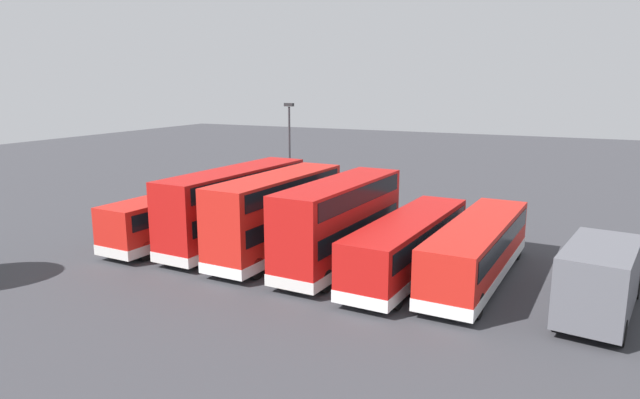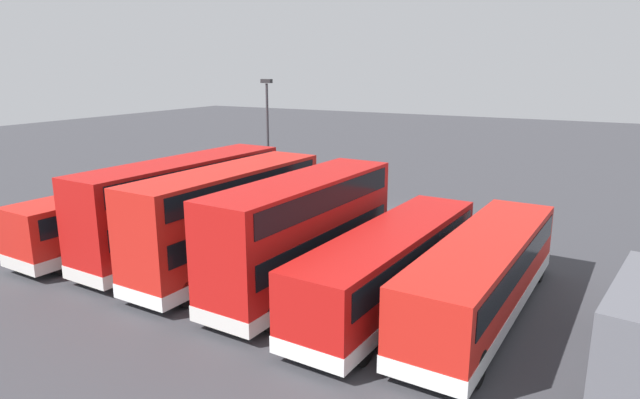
{
  "view_description": "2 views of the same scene",
  "coord_description": "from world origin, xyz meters",
  "px_view_note": "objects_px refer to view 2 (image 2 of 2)",
  "views": [
    {
      "loc": [
        -13.17,
        38.05,
        9.51
      ],
      "look_at": [
        2.8,
        4.89,
        1.81
      ],
      "focal_mm": 31.46,
      "sensor_mm": 36.0,
      "label": 1
    },
    {
      "loc": [
        -12.34,
        29.95,
        8.78
      ],
      "look_at": [
        1.91,
        3.92,
        1.5
      ],
      "focal_mm": 30.49,
      "sensor_mm": 36.0,
      "label": 2
    }
  ],
  "objects_px": {
    "lamp_post_tall": "(268,134)",
    "bus_single_deck_second": "(391,264)",
    "bus_double_decker_third": "(304,231)",
    "bus_single_deck_sixth": "(131,211)",
    "car_small_green": "(178,182)",
    "bus_single_deck_near_end": "(484,273)",
    "car_hatchback_silver": "(317,189)",
    "bus_double_decker_fourth": "(229,217)",
    "bus_double_decker_fifth": "(184,204)"
  },
  "relations": [
    {
      "from": "car_hatchback_silver",
      "to": "lamp_post_tall",
      "type": "xyz_separation_m",
      "value": [
        1.84,
        3.09,
        4.0
      ]
    },
    {
      "from": "bus_double_decker_fourth",
      "to": "car_hatchback_silver",
      "type": "distance_m",
      "value": 13.77
    },
    {
      "from": "bus_double_decker_fourth",
      "to": "bus_single_deck_sixth",
      "type": "bearing_deg",
      "value": -6.2
    },
    {
      "from": "bus_single_deck_near_end",
      "to": "car_small_green",
      "type": "xyz_separation_m",
      "value": [
        23.66,
        -9.86,
        -0.92
      ]
    },
    {
      "from": "bus_double_decker_fifth",
      "to": "lamp_post_tall",
      "type": "bearing_deg",
      "value": -80.76
    },
    {
      "from": "bus_single_deck_sixth",
      "to": "lamp_post_tall",
      "type": "distance_m",
      "value": 10.18
    },
    {
      "from": "car_hatchback_silver",
      "to": "bus_single_deck_sixth",
      "type": "bearing_deg",
      "value": 72.81
    },
    {
      "from": "bus_double_decker_third",
      "to": "lamp_post_tall",
      "type": "height_order",
      "value": "lamp_post_tall"
    },
    {
      "from": "bus_single_deck_sixth",
      "to": "car_small_green",
      "type": "distance_m",
      "value": 11.53
    },
    {
      "from": "bus_double_decker_fifth",
      "to": "car_hatchback_silver",
      "type": "height_order",
      "value": "bus_double_decker_fifth"
    },
    {
      "from": "bus_single_deck_second",
      "to": "car_hatchback_silver",
      "type": "relative_size",
      "value": 2.64
    },
    {
      "from": "bus_double_decker_fourth",
      "to": "bus_double_decker_fifth",
      "type": "bearing_deg",
      "value": -14.22
    },
    {
      "from": "bus_double_decker_fifth",
      "to": "bus_single_deck_sixth",
      "type": "relative_size",
      "value": 0.95
    },
    {
      "from": "bus_double_decker_fourth",
      "to": "car_hatchback_silver",
      "type": "bearing_deg",
      "value": -77.31
    },
    {
      "from": "bus_single_deck_near_end",
      "to": "bus_single_deck_second",
      "type": "relative_size",
      "value": 1.03
    },
    {
      "from": "bus_single_deck_second",
      "to": "car_hatchback_silver",
      "type": "bearing_deg",
      "value": -51.69
    },
    {
      "from": "bus_double_decker_fifth",
      "to": "lamp_post_tall",
      "type": "xyz_separation_m",
      "value": [
        1.53,
        -9.39,
        2.25
      ]
    },
    {
      "from": "bus_single_deck_near_end",
      "to": "lamp_post_tall",
      "type": "xyz_separation_m",
      "value": [
        15.61,
        -9.53,
        3.08
      ]
    },
    {
      "from": "bus_single_deck_second",
      "to": "bus_double_decker_third",
      "type": "xyz_separation_m",
      "value": [
        3.64,
        0.23,
        0.82
      ]
    },
    {
      "from": "bus_double_decker_third",
      "to": "lamp_post_tall",
      "type": "xyz_separation_m",
      "value": [
        8.71,
        -10.44,
        2.26
      ]
    },
    {
      "from": "car_hatchback_silver",
      "to": "bus_double_decker_fourth",
      "type": "bearing_deg",
      "value": 102.69
    },
    {
      "from": "bus_double_decker_fourth",
      "to": "car_small_green",
      "type": "relative_size",
      "value": 2.26
    },
    {
      "from": "bus_single_deck_sixth",
      "to": "car_small_green",
      "type": "bearing_deg",
      "value": -58.58
    },
    {
      "from": "bus_double_decker_fifth",
      "to": "bus_double_decker_fourth",
      "type": "bearing_deg",
      "value": 165.78
    },
    {
      "from": "bus_single_deck_second",
      "to": "car_hatchback_silver",
      "type": "xyz_separation_m",
      "value": [
        10.51,
        -13.31,
        -0.92
      ]
    },
    {
      "from": "bus_double_decker_fifth",
      "to": "car_small_green",
      "type": "distance_m",
      "value": 13.76
    },
    {
      "from": "bus_double_decker_third",
      "to": "bus_double_decker_fourth",
      "type": "bearing_deg",
      "value": -3.13
    },
    {
      "from": "bus_double_decker_third",
      "to": "car_small_green",
      "type": "bearing_deg",
      "value": -32.73
    },
    {
      "from": "bus_single_deck_second",
      "to": "lamp_post_tall",
      "type": "bearing_deg",
      "value": -39.6
    },
    {
      "from": "bus_double_decker_fourth",
      "to": "bus_single_deck_near_end",
      "type": "bearing_deg",
      "value": -176.27
    },
    {
      "from": "car_hatchback_silver",
      "to": "bus_double_decker_third",
      "type": "bearing_deg",
      "value": 116.92
    },
    {
      "from": "bus_double_decker_fourth",
      "to": "bus_double_decker_fifth",
      "type": "xyz_separation_m",
      "value": [
        3.31,
        -0.84,
        0.0
      ]
    },
    {
      "from": "bus_single_deck_second",
      "to": "bus_double_decker_third",
      "type": "relative_size",
      "value": 1.14
    },
    {
      "from": "lamp_post_tall",
      "to": "bus_single_deck_second",
      "type": "bearing_deg",
      "value": 140.4
    },
    {
      "from": "bus_single_deck_near_end",
      "to": "bus_double_decker_third",
      "type": "relative_size",
      "value": 1.16
    },
    {
      "from": "bus_double_decker_fourth",
      "to": "car_hatchback_silver",
      "type": "xyz_separation_m",
      "value": [
        3.0,
        -13.32,
        -1.75
      ]
    },
    {
      "from": "car_small_green",
      "to": "bus_single_deck_near_end",
      "type": "bearing_deg",
      "value": 157.38
    },
    {
      "from": "bus_double_decker_third",
      "to": "car_hatchback_silver",
      "type": "height_order",
      "value": "bus_double_decker_third"
    },
    {
      "from": "bus_single_deck_near_end",
      "to": "bus_double_decker_fifth",
      "type": "distance_m",
      "value": 14.11
    },
    {
      "from": "car_small_green",
      "to": "bus_double_decker_fourth",
      "type": "bearing_deg",
      "value": 140.66
    },
    {
      "from": "bus_single_deck_second",
      "to": "car_small_green",
      "type": "bearing_deg",
      "value": -27.33
    },
    {
      "from": "bus_single_deck_near_end",
      "to": "bus_double_decker_fourth",
      "type": "distance_m",
      "value": 10.83
    },
    {
      "from": "bus_double_decker_third",
      "to": "bus_single_deck_sixth",
      "type": "relative_size",
      "value": 0.85
    },
    {
      "from": "bus_single_deck_near_end",
      "to": "bus_single_deck_second",
      "type": "xyz_separation_m",
      "value": [
        3.26,
        0.69,
        -0.0
      ]
    },
    {
      "from": "bus_single_deck_near_end",
      "to": "bus_double_decker_fifth",
      "type": "bearing_deg",
      "value": -0.55
    },
    {
      "from": "bus_single_deck_second",
      "to": "bus_double_decker_fifth",
      "type": "relative_size",
      "value": 1.02
    },
    {
      "from": "bus_single_deck_sixth",
      "to": "car_small_green",
      "type": "relative_size",
      "value": 2.61
    },
    {
      "from": "bus_single_deck_near_end",
      "to": "bus_single_deck_sixth",
      "type": "xyz_separation_m",
      "value": [
        17.67,
        -0.05,
        0.0
      ]
    },
    {
      "from": "car_small_green",
      "to": "bus_double_decker_third",
      "type": "bearing_deg",
      "value": 147.27
    },
    {
      "from": "bus_single_deck_sixth",
      "to": "lamp_post_tall",
      "type": "relative_size",
      "value": 1.51
    }
  ]
}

